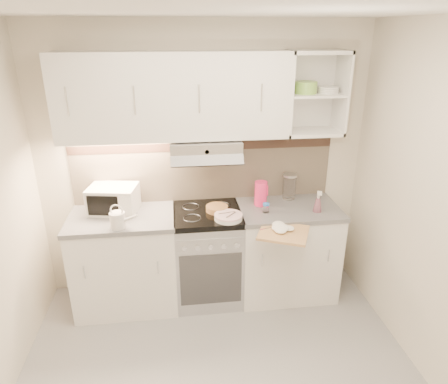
{
  "coord_description": "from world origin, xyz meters",
  "views": [
    {
      "loc": [
        -0.26,
        -2.12,
        2.4
      ],
      "look_at": [
        0.13,
        0.95,
        1.14
      ],
      "focal_mm": 32.0,
      "sensor_mm": 36.0,
      "label": 1
    }
  ],
  "objects_px": {
    "microwave": "(113,199)",
    "watering_can": "(118,219)",
    "pink_pitcher": "(261,193)",
    "plate_stack": "(228,217)",
    "spray_bottle": "(318,203)",
    "cutting_board": "(284,233)",
    "electric_range": "(208,255)",
    "glass_jar": "(289,186)"
  },
  "relations": [
    {
      "from": "microwave",
      "to": "watering_can",
      "type": "xyz_separation_m",
      "value": [
        0.08,
        -0.34,
        -0.04
      ]
    },
    {
      "from": "pink_pitcher",
      "to": "cutting_board",
      "type": "xyz_separation_m",
      "value": [
        0.08,
        -0.51,
        -0.14
      ]
    },
    {
      "from": "watering_can",
      "to": "pink_pitcher",
      "type": "bearing_deg",
      "value": 27.8
    },
    {
      "from": "watering_can",
      "to": "microwave",
      "type": "bearing_deg",
      "value": 116.94
    },
    {
      "from": "cutting_board",
      "to": "glass_jar",
      "type": "bearing_deg",
      "value": 94.84
    },
    {
      "from": "electric_range",
      "to": "plate_stack",
      "type": "distance_m",
      "value": 0.53
    },
    {
      "from": "microwave",
      "to": "watering_can",
      "type": "distance_m",
      "value": 0.35
    },
    {
      "from": "watering_can",
      "to": "glass_jar",
      "type": "bearing_deg",
      "value": 29.34
    },
    {
      "from": "spray_bottle",
      "to": "electric_range",
      "type": "bearing_deg",
      "value": -168.55
    },
    {
      "from": "electric_range",
      "to": "plate_stack",
      "type": "relative_size",
      "value": 3.73
    },
    {
      "from": "watering_can",
      "to": "plate_stack",
      "type": "relative_size",
      "value": 1.01
    },
    {
      "from": "microwave",
      "to": "glass_jar",
      "type": "xyz_separation_m",
      "value": [
        1.62,
        0.08,
        0.01
      ]
    },
    {
      "from": "microwave",
      "to": "plate_stack",
      "type": "relative_size",
      "value": 1.9
    },
    {
      "from": "microwave",
      "to": "plate_stack",
      "type": "distance_m",
      "value": 1.03
    },
    {
      "from": "plate_stack",
      "to": "spray_bottle",
      "type": "bearing_deg",
      "value": 4.14
    },
    {
      "from": "cutting_board",
      "to": "plate_stack",
      "type": "bearing_deg",
      "value": 173.6
    },
    {
      "from": "cutting_board",
      "to": "pink_pitcher",
      "type": "bearing_deg",
      "value": 123.38
    },
    {
      "from": "cutting_board",
      "to": "microwave",
      "type": "bearing_deg",
      "value": -177.1
    },
    {
      "from": "electric_range",
      "to": "microwave",
      "type": "xyz_separation_m",
      "value": [
        -0.82,
        0.12,
        0.57
      ]
    },
    {
      "from": "plate_stack",
      "to": "cutting_board",
      "type": "height_order",
      "value": "plate_stack"
    },
    {
      "from": "electric_range",
      "to": "glass_jar",
      "type": "relative_size",
      "value": 3.64
    },
    {
      "from": "cutting_board",
      "to": "spray_bottle",
      "type": "bearing_deg",
      "value": 62.2
    },
    {
      "from": "pink_pitcher",
      "to": "cutting_board",
      "type": "height_order",
      "value": "pink_pitcher"
    },
    {
      "from": "electric_range",
      "to": "spray_bottle",
      "type": "bearing_deg",
      "value": -7.1
    },
    {
      "from": "microwave",
      "to": "pink_pitcher",
      "type": "bearing_deg",
      "value": 8.72
    },
    {
      "from": "glass_jar",
      "to": "spray_bottle",
      "type": "xyz_separation_m",
      "value": [
        0.17,
        -0.32,
        -0.04
      ]
    },
    {
      "from": "electric_range",
      "to": "cutting_board",
      "type": "relative_size",
      "value": 2.33
    },
    {
      "from": "electric_range",
      "to": "watering_can",
      "type": "bearing_deg",
      "value": -163.35
    },
    {
      "from": "plate_stack",
      "to": "cutting_board",
      "type": "relative_size",
      "value": 0.62
    },
    {
      "from": "electric_range",
      "to": "spray_bottle",
      "type": "height_order",
      "value": "spray_bottle"
    },
    {
      "from": "glass_jar",
      "to": "spray_bottle",
      "type": "height_order",
      "value": "glass_jar"
    },
    {
      "from": "microwave",
      "to": "plate_stack",
      "type": "bearing_deg",
      "value": -6.52
    },
    {
      "from": "electric_range",
      "to": "spray_bottle",
      "type": "relative_size",
      "value": 4.33
    },
    {
      "from": "plate_stack",
      "to": "glass_jar",
      "type": "height_order",
      "value": "glass_jar"
    },
    {
      "from": "electric_range",
      "to": "pink_pitcher",
      "type": "xyz_separation_m",
      "value": [
        0.5,
        0.08,
        0.56
      ]
    },
    {
      "from": "plate_stack",
      "to": "glass_jar",
      "type": "xyz_separation_m",
      "value": [
        0.64,
        0.38,
        0.1
      ]
    },
    {
      "from": "cutting_board",
      "to": "watering_can",
      "type": "bearing_deg",
      "value": -164.74
    },
    {
      "from": "plate_stack",
      "to": "microwave",
      "type": "bearing_deg",
      "value": 163.27
    },
    {
      "from": "pink_pitcher",
      "to": "glass_jar",
      "type": "height_order",
      "value": "glass_jar"
    },
    {
      "from": "glass_jar",
      "to": "microwave",
      "type": "bearing_deg",
      "value": -177.06
    },
    {
      "from": "watering_can",
      "to": "pink_pitcher",
      "type": "relative_size",
      "value": 1.07
    },
    {
      "from": "pink_pitcher",
      "to": "cutting_board",
      "type": "distance_m",
      "value": 0.54
    }
  ]
}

